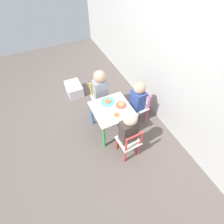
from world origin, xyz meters
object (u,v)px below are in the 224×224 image
object	(u,v)px
chair_yellow	(100,98)
plate_left	(108,102)
child_left	(101,89)
child_back	(137,99)
kids_table	(112,112)
chair_pink	(139,107)
plate_right	(117,115)
chair_red	(129,143)
child_right	(128,129)
storage_bin	(74,89)
plate_back	(121,105)

from	to	relation	value
chair_yellow	plate_left	xyz separation A→B (m)	(0.32, -0.01, 0.21)
chair_yellow	child_left	xyz separation A→B (m)	(0.06, -0.00, 0.22)
chair_yellow	child_left	bearing A→B (deg)	-90.00
child_left	child_back	world-z (taller)	child_left
kids_table	chair_pink	world-z (taller)	chair_pink
kids_table	plate_left	world-z (taller)	plate_left
plate_left	plate_right	bearing A→B (deg)	-0.00
kids_table	chair_red	size ratio (longest dim) A/B	0.99
chair_yellow	chair_red	world-z (taller)	same
chair_pink	child_right	bearing A→B (deg)	-49.04
plate_right	plate_left	bearing A→B (deg)	180.00
child_left	storage_bin	world-z (taller)	child_left
chair_pink	child_left	xyz separation A→B (m)	(-0.38, -0.45, 0.22)
kids_table	child_back	distance (m)	0.41
plate_right	storage_bin	bearing A→B (deg)	-166.96
child_back	plate_back	xyz separation A→B (m)	(0.02, -0.26, 0.02)
child_back	child_right	bearing A→B (deg)	-45.02
chair_pink	plate_right	bearing A→B (deg)	-73.59
child_back	plate_right	size ratio (longest dim) A/B	4.58
kids_table	plate_left	xyz separation A→B (m)	(-0.14, 0.00, 0.09)
child_left	child_right	xyz separation A→B (m)	(0.80, 0.02, -0.01)
chair_yellow	plate_back	size ratio (longest dim) A/B	3.43
storage_bin	kids_table	bearing A→B (deg)	14.71
child_back	storage_bin	size ratio (longest dim) A/B	2.07
child_right	plate_right	size ratio (longest dim) A/B	4.85
plate_left	storage_bin	world-z (taller)	plate_left
child_right	plate_left	bearing A→B (deg)	-90.79
storage_bin	plate_back	bearing A→B (deg)	21.62
plate_back	plate_left	bearing A→B (deg)	-135.00
child_left	child_right	world-z (taller)	child_left
plate_right	plate_back	bearing A→B (deg)	135.00
child_left	chair_pink	bearing A→B (deg)	-38.70
child_left	plate_left	xyz separation A→B (m)	(0.26, -0.01, -0.01)
child_left	plate_left	distance (m)	0.26
chair_red	plate_left	world-z (taller)	chair_red
chair_red	plate_back	bearing A→B (deg)	-106.95
kids_table	chair_pink	xyz separation A→B (m)	(-0.03, 0.46, -0.12)
child_right	plate_right	bearing A→B (deg)	-88.38
chair_red	storage_bin	size ratio (longest dim) A/B	1.47
storage_bin	child_back	bearing A→B (deg)	33.58
child_left	storage_bin	size ratio (longest dim) A/B	2.22
child_right	plate_back	size ratio (longest dim) A/B	5.13
child_left	plate_right	xyz separation A→B (m)	(0.54, -0.01, -0.01)
kids_table	child_back	size ratio (longest dim) A/B	0.70
chair_red	plate_right	size ratio (longest dim) A/B	3.25
chair_pink	child_right	world-z (taller)	child_right
chair_pink	plate_back	world-z (taller)	chair_pink
child_right	plate_left	xyz separation A→B (m)	(-0.54, -0.02, -0.00)
chair_yellow	plate_right	size ratio (longest dim) A/B	3.25
chair_pink	child_left	size ratio (longest dim) A/B	0.66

